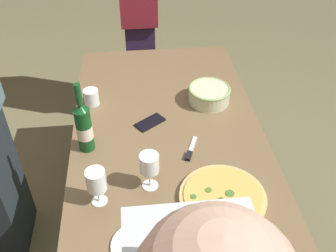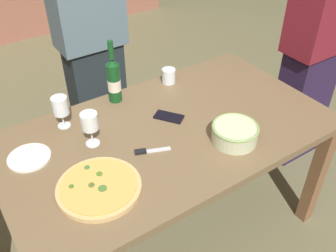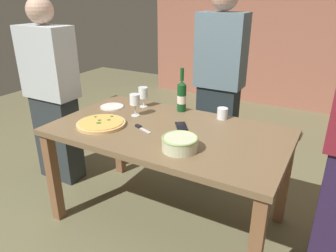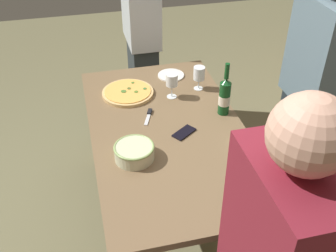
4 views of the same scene
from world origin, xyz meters
name	(u,v)px [view 2 (image 2 of 4)]	position (x,y,z in m)	size (l,w,h in m)	color
ground_plane	(168,228)	(0.00, 0.00, 0.00)	(8.00, 8.00, 0.00)	#6E6A49
dining_table	(168,145)	(0.00, 0.00, 0.66)	(1.60, 0.90, 0.75)	brown
pizza	(99,187)	(-0.44, -0.17, 0.76)	(0.34, 0.34, 0.03)	#DAB170
serving_bowl	(235,133)	(0.21, -0.24, 0.80)	(0.22, 0.22, 0.08)	beige
wine_bottle	(114,80)	(-0.09, 0.37, 0.87)	(0.07, 0.07, 0.34)	#12461D
wine_glass_near_pizza	(90,122)	(-0.34, 0.11, 0.87)	(0.08, 0.08, 0.17)	white
wine_glass_by_bottle	(60,107)	(-0.40, 0.31, 0.86)	(0.08, 0.08, 0.16)	white
cup_amber	(169,76)	(0.25, 0.37, 0.79)	(0.08, 0.08, 0.08)	white
side_plate	(29,157)	(-0.62, 0.17, 0.76)	(0.19, 0.19, 0.01)	white
cell_phone	(169,117)	(0.06, 0.08, 0.76)	(0.07, 0.14, 0.01)	black
pizza_knife	(148,151)	(-0.16, -0.08, 0.76)	(0.16, 0.08, 0.02)	silver
person_host	(91,40)	(0.02, 0.90, 0.86)	(0.41, 0.24, 1.70)	#20292E
person_guest_right	(317,46)	(1.16, 0.08, 0.85)	(0.42, 0.24, 1.67)	#2B1D3E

